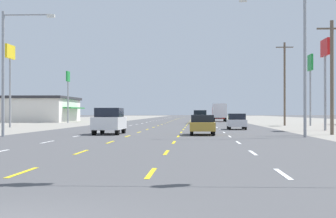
{
  "coord_description": "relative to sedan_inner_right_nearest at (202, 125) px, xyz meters",
  "views": [
    {
      "loc": [
        2.96,
        -7.4,
        1.63
      ],
      "look_at": [
        0.1,
        47.57,
        2.0
      ],
      "focal_mm": 57.67,
      "sensor_mm": 36.0,
      "label": 1
    }
  ],
  "objects": [
    {
      "name": "ground_plane",
      "position": [
        -3.42,
        33.89,
        -0.76
      ],
      "size": [
        572.0,
        572.0,
        0.0
      ],
      "primitive_type": "plane",
      "color": "#4C4C4F"
    },
    {
      "name": "lane_markings",
      "position": [
        -3.42,
        72.39,
        -0.75
      ],
      "size": [
        10.64,
        227.6,
        0.01
      ],
      "color": "white",
      "rests_on": "ground"
    },
    {
      "name": "sedan_inner_right_nearest",
      "position": [
        0.0,
        0.0,
        0.0
      ],
      "size": [
        1.8,
        4.5,
        1.46
      ],
      "color": "#B28C33",
      "rests_on": "ground"
    },
    {
      "name": "suv_inner_left_near",
      "position": [
        -6.98,
        0.81,
        0.27
      ],
      "size": [
        1.98,
        4.9,
        1.98
      ],
      "color": "white",
      "rests_on": "ground"
    },
    {
      "name": "hatchback_far_right_mid",
      "position": [
        3.45,
        12.8,
        0.03
      ],
      "size": [
        1.72,
        3.9,
        1.54
      ],
      "color": "silver",
      "rests_on": "ground"
    },
    {
      "name": "suv_inner_right_midfar",
      "position": [
        0.13,
        39.43,
        0.27
      ],
      "size": [
        1.98,
        4.9,
        1.98
      ],
      "color": "#235B2D",
      "rests_on": "ground"
    },
    {
      "name": "sedan_inner_right_far",
      "position": [
        -0.06,
        49.24,
        0.0
      ],
      "size": [
        1.8,
        4.5,
        1.46
      ],
      "color": "red",
      "rests_on": "ground"
    },
    {
      "name": "box_truck_far_right_farther",
      "position": [
        3.76,
        58.49,
        1.08
      ],
      "size": [
        2.4,
        7.2,
        3.23
      ],
      "color": "red",
      "rests_on": "ground"
    },
    {
      "name": "storefront_left_row_2",
      "position": [
        -29.62,
        55.27,
        1.48
      ],
      "size": [
        15.42,
        16.87,
        4.44
      ],
      "color": "silver",
      "rests_on": "ground"
    },
    {
      "name": "pole_sign_left_row_1",
      "position": [
        -20.95,
        18.89,
        6.34
      ],
      "size": [
        0.24,
        2.64,
        9.12
      ],
      "color": "gray",
      "rests_on": "ground"
    },
    {
      "name": "pole_sign_left_row_2",
      "position": [
        -20.82,
        45.25,
        5.33
      ],
      "size": [
        0.24,
        1.73,
        8.21
      ],
      "color": "gray",
      "rests_on": "ground"
    },
    {
      "name": "pole_sign_right_row_1",
      "position": [
        11.29,
        10.22,
        5.77
      ],
      "size": [
        0.24,
        2.72,
        8.33
      ],
      "color": "gray",
      "rests_on": "ground"
    },
    {
      "name": "pole_sign_right_row_2",
      "position": [
        13.81,
        28.59,
        6.12
      ],
      "size": [
        0.24,
        2.36,
        8.89
      ],
      "color": "gray",
      "rests_on": "ground"
    },
    {
      "name": "streetlight_left_row_0",
      "position": [
        -13.19,
        -3.54,
        4.2
      ],
      "size": [
        3.65,
        0.26,
        8.53
      ],
      "color": "gray",
      "rests_on": "ground"
    },
    {
      "name": "streetlight_right_row_0",
      "position": [
        6.26,
        -3.54,
        4.77
      ],
      "size": [
        4.43,
        0.26,
        9.45
      ],
      "color": "gray",
      "rests_on": "ground"
    },
    {
      "name": "utility_pole_right_row_0",
      "position": [
        9.54,
        0.69,
        3.65
      ],
      "size": [
        2.2,
        0.26,
        8.43
      ],
      "color": "brown",
      "rests_on": "ground"
    },
    {
      "name": "utility_pole_right_row_1",
      "position": [
        10.7,
        29.04,
        4.69
      ],
      "size": [
        2.2,
        0.26,
        10.49
      ],
      "color": "brown",
      "rests_on": "ground"
    }
  ]
}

